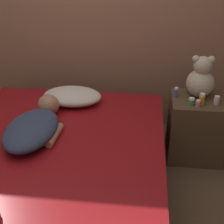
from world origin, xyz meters
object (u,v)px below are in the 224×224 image
teddy_bear (201,79)px  bottle_pink (198,103)px  bottle_blue (176,92)px  pillow (72,96)px  bottle_green (191,101)px  person_lying (35,126)px  bottle_clear (217,100)px  bottle_orange (202,99)px

teddy_bear → bottle_pink: teddy_bear is taller
bottle_blue → pillow: bearing=-177.5°
bottle_green → person_lying: bearing=-159.8°
bottle_pink → bottle_green: (-0.05, 0.03, 0.00)m
teddy_bear → bottle_green: 0.23m
bottle_blue → bottle_clear: size_ratio=1.19×
bottle_blue → bottle_green: (0.12, -0.13, -0.01)m
bottle_clear → bottle_orange: (-0.13, -0.02, 0.01)m
bottle_orange → bottle_green: size_ratio=1.66×
pillow → teddy_bear: teddy_bear is taller
bottle_green → bottle_clear: bearing=8.8°
bottle_blue → bottle_orange: bottle_orange is taller
teddy_bear → bottle_pink: (-0.03, -0.20, -0.13)m
teddy_bear → bottle_orange: 0.20m
bottle_pink → bottle_orange: (0.03, 0.04, 0.02)m
person_lying → bottle_clear: (1.42, 0.48, 0.05)m
teddy_bear → bottle_pink: size_ratio=6.46×
bottle_pink → bottle_green: 0.06m
teddy_bear → bottle_green: size_ratio=6.09×
teddy_bear → bottle_clear: (0.13, -0.14, -0.12)m
bottle_blue → bottle_pink: size_ratio=1.53×
person_lying → bottle_green: 1.29m
person_lying → teddy_bear: teddy_bear is taller
bottle_blue → bottle_green: 0.18m
bottle_clear → bottle_green: size_ratio=1.21×
teddy_bear → bottle_blue: teddy_bear is taller
person_lying → bottle_pink: person_lying is taller
teddy_bear → bottle_orange: teddy_bear is taller
pillow → bottle_blue: bottle_blue is taller
person_lying → bottle_clear: size_ratio=10.25×
bottle_green → pillow: bearing=174.9°
person_lying → bottle_clear: 1.50m
bottle_pink → teddy_bear: bearing=81.4°
bottle_blue → bottle_pink: bottle_blue is taller
pillow → bottle_orange: bearing=-4.2°
bottle_green → bottle_orange: bearing=7.3°
pillow → person_lying: person_lying is taller
bottle_pink → bottle_clear: bearing=20.4°
teddy_bear → bottle_orange: (0.00, -0.17, -0.11)m
teddy_bear → person_lying: bearing=-154.3°
person_lying → bottle_green: (1.21, 0.45, 0.04)m
bottle_blue → bottle_orange: bearing=-30.8°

